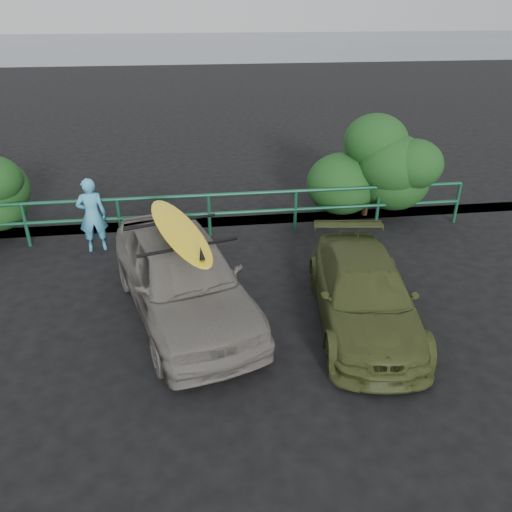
{
  "coord_description": "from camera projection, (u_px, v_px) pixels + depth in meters",
  "views": [
    {
      "loc": [
        0.63,
        -5.57,
        4.88
      ],
      "look_at": [
        1.62,
        1.68,
        1.12
      ],
      "focal_mm": 35.0,
      "sensor_mm": 36.0,
      "label": 1
    }
  ],
  "objects": [
    {
      "name": "olive_vehicle",
      "position": [
        364.0,
        293.0,
        8.26
      ],
      "size": [
        2.06,
        3.99,
        1.11
      ],
      "primitive_type": "imported",
      "rotation": [
        0.0,
        0.0,
        -0.14
      ],
      "color": "#3E471F",
      "rests_on": "ground"
    },
    {
      "name": "man",
      "position": [
        92.0,
        215.0,
        10.58
      ],
      "size": [
        0.65,
        0.48,
        1.63
      ],
      "primitive_type": "imported",
      "rotation": [
        0.0,
        0.0,
        3.31
      ],
      "color": "#43A3CB",
      "rests_on": "ground"
    },
    {
      "name": "ground",
      "position": [
        159.0,
        387.0,
        7.06
      ],
      "size": [
        80.0,
        80.0,
        0.0
      ],
      "primitive_type": "plane",
      "color": "black"
    },
    {
      "name": "roof_rack",
      "position": [
        179.0,
        234.0,
        8.05
      ],
      "size": [
        1.83,
        1.5,
        0.05
      ],
      "primitive_type": null,
      "rotation": [
        0.0,
        0.0,
        0.28
      ],
      "color": "black",
      "rests_on": "sedan"
    },
    {
      "name": "shrub_right",
      "position": [
        374.0,
        174.0,
        11.98
      ],
      "size": [
        3.2,
        2.4,
        2.3
      ],
      "primitive_type": null,
      "color": "#1C491A",
      "rests_on": "ground"
    },
    {
      "name": "sedan",
      "position": [
        182.0,
        275.0,
        8.41
      ],
      "size": [
        2.9,
        4.7,
        1.49
      ],
      "primitive_type": "imported",
      "rotation": [
        0.0,
        0.0,
        0.28
      ],
      "color": "slate",
      "rests_on": "ground"
    },
    {
      "name": "ocean",
      "position": [
        177.0,
        46.0,
        59.94
      ],
      "size": [
        200.0,
        200.0,
        0.0
      ],
      "primitive_type": "plane",
      "color": "slate",
      "rests_on": "ground"
    },
    {
      "name": "surfboard",
      "position": [
        179.0,
        230.0,
        8.02
      ],
      "size": [
        1.37,
        2.95,
        0.09
      ],
      "primitive_type": "ellipsoid",
      "rotation": [
        0.0,
        0.0,
        0.28
      ],
      "color": "yellow",
      "rests_on": "roof_rack"
    },
    {
      "name": "guardrail",
      "position": [
        165.0,
        217.0,
        11.23
      ],
      "size": [
        14.0,
        0.08,
        1.04
      ],
      "primitive_type": null,
      "color": "#144930",
      "rests_on": "ground"
    }
  ]
}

